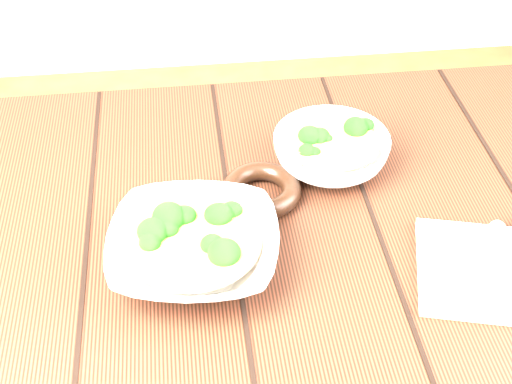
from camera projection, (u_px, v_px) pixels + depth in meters
The scene contains 6 objects.
table at pixel (249, 295), 1.06m from camera, with size 1.20×0.80×0.75m.
soup_bowl_front at pixel (194, 248), 0.92m from camera, with size 0.25×0.25×0.06m.
soup_bowl_back at pixel (331, 151), 1.08m from camera, with size 0.23×0.23×0.06m.
trivet at pixel (261, 190), 1.03m from camera, with size 0.12×0.12×0.03m, color black.
napkin at pixel (498, 272), 0.92m from camera, with size 0.21×0.17×0.01m, color #BEB89E.
spoon_left at pixel (494, 248), 0.94m from camera, with size 0.09×0.16×0.01m.
Camera 1 is at (-0.07, -0.70, 1.43)m, focal length 50.00 mm.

